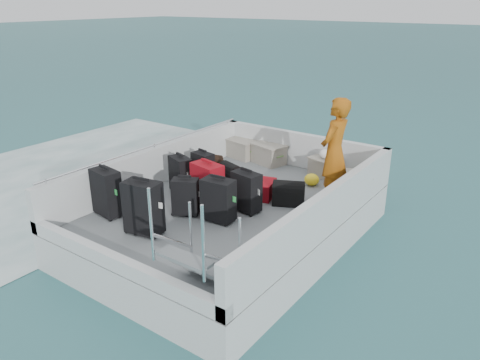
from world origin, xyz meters
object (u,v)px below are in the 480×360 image
object	(u,v)px
suitcase_0	(107,193)
suitcase_5	(207,185)
crate_0	(243,149)
crate_3	(355,183)
suitcase_6	(218,200)
suitcase_2	(203,168)
suitcase_3	(143,208)
suitcase_4	(186,197)
suitcase_7	(246,192)
passenger	(334,152)
crate_2	(324,168)
suitcase_1	(181,175)
crate_1	(269,155)
suitcase_8	(252,188)

from	to	relation	value
suitcase_0	suitcase_5	size ratio (longest dim) A/B	1.05
crate_0	crate_3	bearing A→B (deg)	-8.81
suitcase_0	suitcase_6	size ratio (longest dim) A/B	1.12
suitcase_2	suitcase_3	bearing A→B (deg)	-64.75
suitcase_2	suitcase_6	world-z (taller)	suitcase_6
suitcase_4	suitcase_7	xyz separation A→B (m)	(0.69, 0.68, 0.03)
suitcase_7	passenger	xyz separation A→B (m)	(0.98, 1.10, 0.57)
suitcase_3	crate_3	bearing A→B (deg)	50.29
suitcase_2	suitcase_6	bearing A→B (deg)	-33.04
suitcase_2	suitcase_5	world-z (taller)	suitcase_5
crate_0	passenger	distance (m)	2.93
suitcase_3	suitcase_6	world-z (taller)	suitcase_3
suitcase_2	crate_2	size ratio (longest dim) A/B	1.08
crate_0	passenger	size ratio (longest dim) A/B	0.34
suitcase_1	suitcase_4	xyz separation A→B (m)	(0.69, -0.64, -0.03)
suitcase_3	crate_1	size ratio (longest dim) A/B	1.26
crate_2	crate_3	bearing A→B (deg)	-27.77
suitcase_0	suitcase_8	distance (m)	2.46
suitcase_2	passenger	distance (m)	2.49
suitcase_1	passenger	world-z (taller)	passenger
suitcase_0	crate_3	xyz separation A→B (m)	(2.82, 3.20, -0.21)
crate_0	suitcase_7	bearing A→B (deg)	-53.38
suitcase_1	suitcase_4	bearing A→B (deg)	-22.93
suitcase_0	suitcase_2	size ratio (longest dim) A/B	1.30
suitcase_8	crate_2	world-z (taller)	crate_2
crate_0	passenger	xyz separation A→B (m)	(2.62, -1.11, 0.71)
crate_3	passenger	size ratio (longest dim) A/B	0.31
crate_2	crate_1	bearing A→B (deg)	180.00
suitcase_1	crate_0	distance (m)	2.28
crate_1	crate_2	world-z (taller)	crate_1
suitcase_5	suitcase_4	bearing A→B (deg)	-82.67
suitcase_2	crate_3	distance (m)	2.79
suitcase_7	crate_1	bearing A→B (deg)	123.49
suitcase_5	crate_3	size ratio (longest dim) A/B	1.29
crate_3	suitcase_5	bearing A→B (deg)	-132.41
suitcase_3	crate_2	world-z (taller)	suitcase_3
suitcase_4	passenger	distance (m)	2.52
suitcase_6	suitcase_8	distance (m)	1.15
suitcase_1	suitcase_4	distance (m)	0.94
crate_3	suitcase_3	bearing A→B (deg)	-119.80
suitcase_5	suitcase_6	xyz separation A→B (m)	(0.52, -0.37, -0.02)
suitcase_1	suitcase_6	bearing A→B (deg)	-2.11
suitcase_1	suitcase_3	size ratio (longest dim) A/B	0.82
suitcase_0	passenger	bearing A→B (deg)	51.64
suitcase_0	suitcase_1	xyz separation A→B (m)	(0.31, 1.37, -0.05)
crate_2	suitcase_6	bearing A→B (deg)	-99.29
crate_3	crate_0	bearing A→B (deg)	171.19
suitcase_2	suitcase_8	size ratio (longest dim) A/B	0.78
suitcase_0	suitcase_8	size ratio (longest dim) A/B	1.02
suitcase_4	crate_0	distance (m)	3.05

